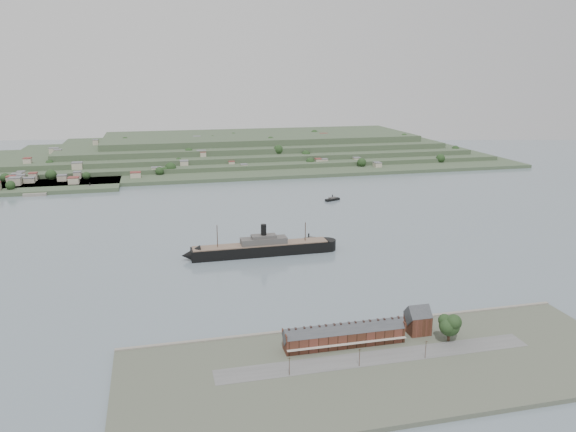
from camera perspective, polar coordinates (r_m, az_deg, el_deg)
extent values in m
plane|color=slate|center=(412.65, -0.63, -2.50)|extent=(1400.00, 1400.00, 0.00)
cube|color=#4C5142|center=(246.77, 9.57, -14.86)|extent=(220.00, 80.00, 2.00)
cube|color=gray|center=(278.67, 6.40, -11.05)|extent=(220.00, 2.00, 2.60)
cube|color=#595959|center=(251.07, 9.03, -14.02)|extent=(140.00, 12.00, 0.10)
cube|color=#402316|center=(257.72, 5.75, -12.24)|extent=(55.00, 8.00, 7.00)
cube|color=#35383C|center=(256.15, 5.77, -11.54)|extent=(55.60, 8.15, 8.15)
cube|color=#B8B1A3|center=(253.93, 6.11, -12.81)|extent=(55.00, 1.60, 0.25)
cube|color=#402316|center=(248.68, -0.35, -12.05)|extent=(0.50, 8.40, 3.00)
cube|color=#402316|center=(265.42, 11.49, -10.56)|extent=(0.50, 8.40, 3.00)
cube|color=black|center=(249.24, 0.90, -11.62)|extent=(0.90, 1.40, 3.20)
cube|color=black|center=(250.54, 2.15, -11.49)|extent=(0.90, 1.40, 3.20)
cube|color=black|center=(254.28, 5.19, -11.13)|extent=(0.90, 1.40, 3.20)
cube|color=black|center=(255.96, 6.38, -10.98)|extent=(0.90, 1.40, 3.20)
cube|color=black|center=(260.64, 9.27, -10.60)|extent=(0.90, 1.40, 3.20)
cube|color=black|center=(262.69, 10.40, -10.44)|extent=(0.90, 1.40, 3.20)
cube|color=#402316|center=(274.24, 13.02, -10.60)|extent=(10.00, 10.00, 9.00)
cube|color=#35383C|center=(272.38, 13.08, -9.74)|extent=(10.40, 10.18, 10.18)
cube|color=#3B4E34|center=(759.00, -6.77, 5.48)|extent=(760.00, 260.00, 4.00)
cube|color=#3B4E34|center=(785.36, -5.55, 6.16)|extent=(680.00, 220.00, 5.00)
cube|color=#3B4E34|center=(801.45, -4.65, 6.75)|extent=(600.00, 200.00, 6.00)
cube|color=#3B4E34|center=(817.69, -3.78, 7.38)|extent=(520.00, 180.00, 7.00)
cube|color=#3B4E34|center=(834.08, -2.94, 8.05)|extent=(440.00, 160.00, 8.00)
cube|color=#3B4E34|center=(655.09, -23.19, 2.94)|extent=(150.00, 90.00, 4.00)
cube|color=gray|center=(615.56, -24.25, 2.08)|extent=(22.00, 14.00, 2.80)
cube|color=black|center=(380.40, -2.78, -3.45)|extent=(93.67, 13.11, 7.28)
cone|color=black|center=(374.71, -9.83, -3.94)|extent=(12.56, 12.56, 12.48)
cylinder|color=black|center=(391.65, 3.96, -2.93)|extent=(12.48, 12.48, 7.28)
cube|color=#725C4C|center=(379.20, -2.79, -2.88)|extent=(91.59, 12.06, 0.62)
cube|color=#494644|center=(378.90, -2.48, -2.53)|extent=(31.26, 9.57, 4.16)
cube|color=#494644|center=(378.08, -2.49, -2.12)|extent=(16.69, 7.39, 2.60)
cylinder|color=black|center=(376.96, -2.49, -1.54)|extent=(3.74, 3.74, 9.36)
cylinder|color=#3A271B|center=(372.90, -7.19, -2.16)|extent=(0.52, 0.52, 16.64)
cylinder|color=#3A271B|center=(384.41, 1.77, -1.70)|extent=(0.52, 0.52, 14.56)
cube|color=black|center=(408.28, 2.12, -2.52)|extent=(15.17, 9.10, 2.36)
cube|color=#494644|center=(407.76, 2.12, -2.29)|extent=(7.34, 5.38, 1.77)
cylinder|color=black|center=(407.19, 2.12, -2.02)|extent=(0.98, 0.98, 3.44)
cube|color=black|center=(624.63, -19.46, 2.70)|extent=(20.06, 9.91, 2.58)
cube|color=#494644|center=(624.26, -19.47, 2.87)|extent=(9.48, 6.28, 1.93)
cylinder|color=black|center=(623.85, -19.49, 3.07)|extent=(1.07, 1.07, 3.76)
cube|color=black|center=(539.20, 4.53, 1.68)|extent=(16.10, 10.15, 2.09)
cube|color=#494644|center=(538.85, 4.53, 1.84)|extent=(7.84, 5.97, 1.56)
cylinder|color=black|center=(538.47, 4.54, 2.02)|extent=(0.87, 0.87, 3.04)
cylinder|color=#3A271B|center=(270.85, 16.01, -11.58)|extent=(1.25, 1.25, 5.22)
sphere|color=#1A3115|center=(268.85, 16.09, -10.68)|extent=(9.40, 9.40, 9.40)
sphere|color=#1A3115|center=(270.46, 16.48, -10.31)|extent=(7.31, 7.31, 7.31)
sphere|color=#1A3115|center=(266.43, 15.86, -10.78)|extent=(6.69, 6.69, 6.69)
sphere|color=#1A3115|center=(266.22, 16.47, -10.35)|extent=(6.27, 6.27, 6.27)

